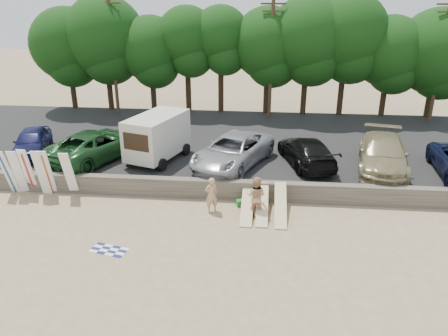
{
  "coord_description": "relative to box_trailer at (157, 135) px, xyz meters",
  "views": [
    {
      "loc": [
        1.7,
        -17.03,
        9.91
      ],
      "look_at": [
        -0.24,
        3.0,
        1.67
      ],
      "focal_mm": 35.0,
      "sensor_mm": 36.0,
      "label": 1
    }
  ],
  "objects": [
    {
      "name": "treeline",
      "position": [
        4.99,
        11.26,
        4.01
      ],
      "size": [
        34.65,
        6.46,
        9.23
      ],
      "color": "#382616",
      "rests_on": "parking_lot"
    },
    {
      "name": "car_3",
      "position": [
        8.5,
        0.11,
        -0.72
      ],
      "size": [
        3.47,
        5.67,
        1.54
      ],
      "primitive_type": "imported",
      "rotation": [
        0.0,
        0.0,
        3.41
      ],
      "color": "black",
      "rests_on": "parking_lot"
    },
    {
      "name": "car_0",
      "position": [
        -7.76,
        0.22,
        -0.72
      ],
      "size": [
        3.0,
        4.83,
        1.54
      ],
      "primitive_type": "imported",
      "rotation": [
        0.0,
        0.0,
        0.28
      ],
      "color": "#11143D",
      "rests_on": "parking_lot"
    },
    {
      "name": "surfboard_upright_4",
      "position": [
        -4.85,
        -3.82,
        -0.91
      ],
      "size": [
        0.53,
        0.69,
        2.54
      ],
      "primitive_type": "cube",
      "rotation": [
        0.24,
        0.0,
        0.05
      ],
      "color": "white",
      "rests_on": "ground"
    },
    {
      "name": "surfboard_upright_5",
      "position": [
        -3.68,
        -3.84,
        -0.93
      ],
      "size": [
        0.51,
        0.8,
        2.51
      ],
      "primitive_type": "cube",
      "rotation": [
        0.29,
        0.0,
        0.01
      ],
      "color": "white",
      "rests_on": "ground"
    },
    {
      "name": "car_2",
      "position": [
        4.39,
        -0.44,
        -0.63
      ],
      "size": [
        5.03,
        6.76,
        1.71
      ],
      "primitive_type": "imported",
      "rotation": [
        0.0,
        0.0,
        -0.41
      ],
      "color": "#97989B",
      "rests_on": "parking_lot"
    },
    {
      "name": "surfboard_upright_2",
      "position": [
        -5.93,
        -3.72,
        -0.91
      ],
      "size": [
        0.54,
        0.68,
        2.54
      ],
      "primitive_type": "cube",
      "rotation": [
        0.23,
        0.0,
        -0.06
      ],
      "color": "white",
      "rests_on": "ground"
    },
    {
      "name": "box_trailer",
      "position": [
        0.0,
        0.0,
        0.0
      ],
      "size": [
        3.35,
        4.61,
        2.65
      ],
      "rotation": [
        0.0,
        0.0,
        -0.32
      ],
      "color": "beige",
      "rests_on": "parking_lot"
    },
    {
      "name": "surfboard_low_0",
      "position": [
        5.42,
        -4.77,
        -1.78
      ],
      "size": [
        0.56,
        2.93,
        0.8
      ],
      "primitive_type": "cube",
      "rotation": [
        0.25,
        0.0,
        0.0
      ],
      "color": "#D9C488",
      "rests_on": "ground"
    },
    {
      "name": "gear_bag",
      "position": [
        5.92,
        -4.07,
        -2.08
      ],
      "size": [
        0.32,
        0.28,
        0.22
      ],
      "primitive_type": "cube",
      "rotation": [
        0.0,
        0.0,
        0.1
      ],
      "color": "orange",
      "rests_on": "ground"
    },
    {
      "name": "surfboard_upright_0",
      "position": [
        -6.92,
        -3.92,
        -0.93
      ],
      "size": [
        0.62,
        0.84,
        2.52
      ],
      "primitive_type": "cube",
      "rotation": [
        0.28,
        0.0,
        -0.16
      ],
      "color": "white",
      "rests_on": "ground"
    },
    {
      "name": "surfboard_low_2",
      "position": [
        6.99,
        -4.86,
        -1.64
      ],
      "size": [
        0.56,
        2.84,
        1.1
      ],
      "primitive_type": "cube",
      "rotation": [
        0.35,
        0.0,
        0.0
      ],
      "color": "#D9C488",
      "rests_on": "ground"
    },
    {
      "name": "surfboard_low_1",
      "position": [
        6.13,
        -4.76,
        -1.68
      ],
      "size": [
        0.56,
        2.87,
        1.01
      ],
      "primitive_type": "cube",
      "rotation": [
        0.32,
        0.0,
        0.0
      ],
      "color": "#D9C488",
      "rests_on": "ground"
    },
    {
      "name": "beachgoer_b",
      "position": [
        5.83,
        -4.92,
        -1.22
      ],
      "size": [
        1.1,
        0.96,
        1.94
      ],
      "primitive_type": "imported",
      "rotation": [
        0.0,
        0.0,
        2.87
      ],
      "color": "tan",
      "rests_on": "ground"
    },
    {
      "name": "seawall",
      "position": [
        4.41,
        -3.31,
        -1.69
      ],
      "size": [
        44.0,
        0.5,
        1.0
      ],
      "primitive_type": "cube",
      "color": "#6B6356",
      "rests_on": "ground"
    },
    {
      "name": "parking_lot",
      "position": [
        4.41,
        4.19,
        -1.84
      ],
      "size": [
        44.0,
        14.5,
        0.7
      ],
      "primitive_type": "cube",
      "color": "#282828",
      "rests_on": "ground"
    },
    {
      "name": "beachgoer_a",
      "position": [
        3.71,
        -4.77,
        -1.31
      ],
      "size": [
        0.76,
        0.66,
        1.75
      ],
      "primitive_type": "imported",
      "rotation": [
        0.0,
        0.0,
        3.61
      ],
      "color": "tan",
      "rests_on": "ground"
    },
    {
      "name": "car_1",
      "position": [
        -3.54,
        -0.19,
        -0.62
      ],
      "size": [
        5.17,
        6.9,
        1.74
      ],
      "primitive_type": "imported",
      "rotation": [
        0.0,
        0.0,
        2.73
      ],
      "color": "#173F1C",
      "rests_on": "parking_lot"
    },
    {
      "name": "utility_poles",
      "position": [
        6.41,
        9.69,
        3.24
      ],
      "size": [
        25.8,
        0.26,
        9.0
      ],
      "color": "#473321",
      "rests_on": "parking_lot"
    },
    {
      "name": "beach_towel",
      "position": [
        -0.07,
        -8.57,
        -2.18
      ],
      "size": [
        1.8,
        1.8,
        0.0
      ],
      "primitive_type": "plane",
      "rotation": [
        0.0,
        0.0,
        -0.23
      ],
      "color": "white",
      "rests_on": "ground"
    },
    {
      "name": "cooler",
      "position": [
        5.06,
        -4.09,
        -2.03
      ],
      "size": [
        0.47,
        0.42,
        0.32
      ],
      "primitive_type": "cube",
      "rotation": [
        0.0,
        0.0,
        0.4
      ],
      "color": "#238333",
      "rests_on": "ground"
    },
    {
      "name": "ground",
      "position": [
        4.41,
        -6.31,
        -2.19
      ],
      "size": [
        120.0,
        120.0,
        0.0
      ],
      "primitive_type": "plane",
      "color": "tan",
      "rests_on": "ground"
    },
    {
      "name": "surfboard_upright_1",
      "position": [
        -6.38,
        -3.88,
        -0.93
      ],
      "size": [
        0.55,
        0.8,
        2.52
      ],
      "primitive_type": "cube",
      "rotation": [
        0.27,
        0.0,
        0.07
      ],
      "color": "white",
      "rests_on": "ground"
    },
    {
      "name": "car_4",
      "position": [
        12.63,
        -0.22,
        -0.6
      ],
      "size": [
        3.61,
        6.49,
        1.78
      ],
      "primitive_type": "imported",
      "rotation": [
        0.0,
        0.0,
        -0.19
      ],
      "color": "#8F835B",
      "rests_on": "parking_lot"
    },
    {
      "name": "surfboard_upright_3",
      "position": [
        -5.11,
        -3.92,
        -0.91
      ],
      "size": [
        0.53,
        0.64,
        2.55
      ],
      "primitive_type": "cube",
      "rotation": [
        0.22,
        0.0,
        -0.06
      ],
      "color": "white",
      "rests_on": "ground"
    }
  ]
}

